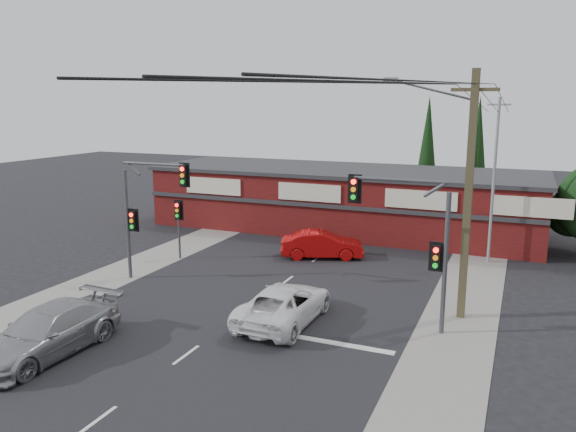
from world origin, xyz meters
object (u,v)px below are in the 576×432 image
at_px(white_suv, 284,304).
at_px(utility_pole, 465,188).
at_px(silver_suv, 48,332).
at_px(red_sedan, 322,245).
at_px(shop_building, 343,199).

height_order(white_suv, utility_pole, utility_pole).
bearing_deg(silver_suv, red_sedan, 75.72).
height_order(shop_building, utility_pole, utility_pole).
bearing_deg(utility_pole, red_sedan, 142.31).
bearing_deg(silver_suv, shop_building, 83.93).
xyz_separation_m(white_suv, utility_pole, (6.39, 3.30, 4.64)).
distance_m(silver_suv, red_sedan, 16.25).
xyz_separation_m(white_suv, red_sedan, (-1.79, 9.62, 0.01)).
height_order(white_suv, shop_building, shop_building).
distance_m(silver_suv, utility_pole, 16.50).
xyz_separation_m(red_sedan, shop_building, (-1.18, 7.68, 1.37)).
bearing_deg(red_sedan, white_suv, 169.30).
height_order(red_sedan, utility_pole, utility_pole).
bearing_deg(shop_building, red_sedan, -81.27).
relative_size(white_suv, shop_building, 0.20).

